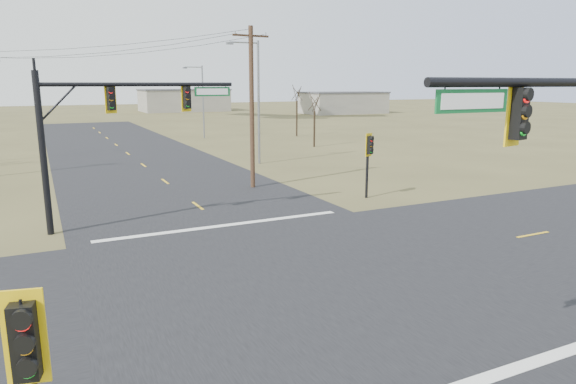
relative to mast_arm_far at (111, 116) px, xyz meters
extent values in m
plane|color=brown|center=(4.56, -9.66, -5.22)|extent=(320.00, 320.00, 0.00)
cube|color=black|center=(4.56, -9.66, -5.21)|extent=(160.00, 14.00, 0.02)
cube|color=black|center=(4.56, -9.66, -5.21)|extent=(14.00, 160.00, 0.02)
cube|color=silver|center=(4.56, -2.16, -5.19)|extent=(12.00, 0.40, 0.01)
cube|color=#0D5C29|center=(4.53, -17.32, 1.14)|extent=(1.80, 0.05, 0.45)
cylinder|color=black|center=(-2.94, 0.00, -1.60)|extent=(0.29, 0.29, 7.23)
cylinder|color=black|center=(1.46, 0.00, 1.42)|extent=(8.78, 0.19, 0.19)
cube|color=#0D5C29|center=(4.86, 0.00, 1.07)|extent=(1.80, 0.05, 0.45)
cylinder|color=black|center=(14.22, 0.04, -3.37)|extent=(0.16, 0.16, 3.70)
cylinder|color=#442D1D|center=(9.31, 5.88, -0.14)|extent=(0.29, 0.29, 10.16)
cube|color=#442D1D|center=(9.31, 5.88, 4.34)|extent=(2.48, 0.39, 0.12)
cylinder|color=slate|center=(13.64, 15.11, -0.18)|extent=(0.20, 0.20, 10.08)
cylinder|color=slate|center=(12.43, 15.11, 4.66)|extent=(2.42, 0.12, 0.12)
cube|color=slate|center=(11.22, 15.11, 4.56)|extent=(0.56, 0.26, 0.18)
cylinder|color=slate|center=(15.45, 37.02, -0.83)|extent=(0.18, 0.18, 8.78)
cylinder|color=slate|center=(14.40, 37.02, 3.36)|extent=(2.11, 0.11, 0.11)
cube|color=slate|center=(13.34, 37.02, 3.26)|extent=(0.53, 0.36, 0.16)
cylinder|color=black|center=(23.52, 23.41, -3.31)|extent=(0.20, 0.20, 3.81)
cylinder|color=black|center=(26.93, 34.31, -2.95)|extent=(0.20, 0.20, 4.53)
cube|color=gray|center=(29.56, 100.34, -2.72)|extent=(20.00, 12.00, 5.00)
cube|color=gray|center=(59.56, 75.34, -2.97)|extent=(18.00, 10.00, 4.50)
camera|label=1|loc=(-3.02, -24.75, 1.47)|focal=32.00mm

